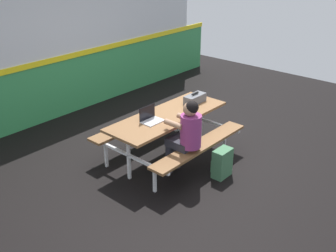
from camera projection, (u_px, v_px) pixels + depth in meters
ground_plane at (185, 148)px, 6.70m from camera, size 10.00×10.00×0.02m
accent_backdrop at (78, 48)px, 7.79m from camera, size 8.00×0.14×2.60m
picnic_table_main at (168, 124)px, 6.15m from camera, size 2.07×1.56×0.74m
student_nearer at (186, 132)px, 5.60m from camera, size 0.36×0.53×1.21m
laptop_silver at (151, 118)px, 5.85m from camera, size 0.32×0.22×0.22m
toolbox_grey at (195, 99)px, 6.51m from camera, size 0.40×0.18×0.18m
backpack_dark at (222, 163)px, 5.79m from camera, size 0.30×0.22×0.44m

